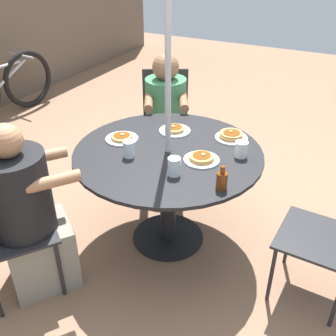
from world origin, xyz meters
The scene contains 15 objects.
ground_plane centered at (0.00, 0.00, 0.00)m, with size 12.00×12.00×0.00m, color #8C664C.
patio_table centered at (0.00, 0.00, 0.60)m, with size 1.26×1.26×0.75m.
umbrella_pole centered at (0.00, 0.00, 1.09)m, with size 0.04×0.04×2.18m, color #ADADB2.
diner_north centered at (-0.76, 0.55, 0.51)m, with size 0.60×0.58×1.14m.
patio_chair_south centered at (0.98, 0.53, 0.52)m, with size 0.60×0.60×0.92m.
diner_south centered at (0.82, 0.45, 0.52)m, with size 0.60×0.54×1.13m.
pancake_plate_a centered at (0.28, 0.09, 0.76)m, with size 0.23×0.23×0.05m.
pancake_plate_b centered at (0.00, 0.36, 0.76)m, with size 0.23×0.23×0.05m.
pancake_plate_c centered at (-0.02, -0.25, 0.76)m, with size 0.23×0.23×0.05m.
pancake_plate_d centered at (0.36, -0.31, 0.77)m, with size 0.23×0.23×0.06m.
syrup_bottle centered at (-0.25, -0.47, 0.80)m, with size 0.09×0.06×0.15m.
coffee_cup centered at (0.15, -0.45, 0.80)m, with size 0.08×0.08×0.10m.
drinking_glass_a centered at (-0.18, 0.19, 0.80)m, with size 0.07×0.07×0.11m, color silver.
drinking_glass_b centered at (-0.24, -0.17, 0.80)m, with size 0.08×0.08×0.11m, color silver.
bicycle centered at (1.11, 2.85, 0.37)m, with size 1.52×0.44×0.75m.
Camera 1 is at (-2.03, -1.05, 1.99)m, focal length 42.00 mm.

